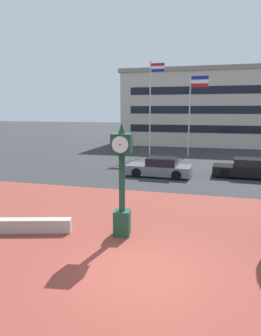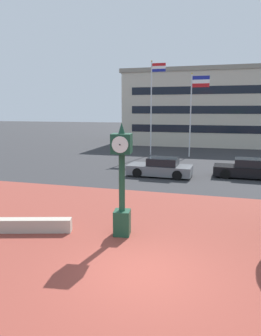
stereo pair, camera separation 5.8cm
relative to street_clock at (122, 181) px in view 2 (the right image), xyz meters
name	(u,v)px [view 2 (the right image)]	position (x,y,z in m)	size (l,w,h in m)	color
ground_plane	(142,272)	(1.30, -2.38, -2.02)	(200.00, 200.00, 0.00)	#2D2D30
plaza_brick_paving	(157,240)	(1.30, -0.12, -2.01)	(44.00, 12.52, 0.01)	brown
planter_wall	(28,225)	(-3.45, -0.68, -1.77)	(3.20, 0.40, 0.50)	#ADA393
street_clock	(122,181)	(0.00, 0.00, 0.00)	(0.76, 0.81, 4.04)	#19422D
car_street_near	(161,168)	(-0.46, 10.36, -1.44)	(4.39, 2.09, 1.28)	slate
car_street_far	(247,169)	(5.19, 11.44, -1.45)	(4.26, 1.98, 1.28)	black
flagpole_primary	(152,102)	(-3.08, 20.00, 3.17)	(1.42, 0.14, 9.11)	silver
flagpole_secondary	(193,107)	(0.84, 20.00, 2.72)	(1.69, 0.14, 7.84)	silver
civic_building	(232,108)	(4.87, 33.62, 2.73)	(27.40, 12.36, 9.46)	beige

